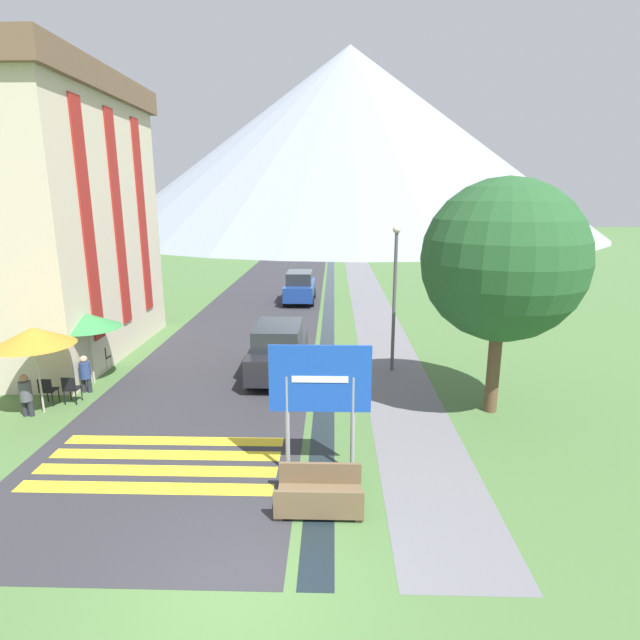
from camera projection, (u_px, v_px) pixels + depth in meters
The scene contains 20 objects.
ground_plane at pixel (307, 310), 27.16m from camera, with size 160.00×160.00×0.00m, color #476B38.
road at pixel (280, 280), 36.93m from camera, with size 6.40×60.00×0.01m.
footpath at pixel (363, 280), 36.77m from camera, with size 2.20×60.00×0.01m.
drainage_channel at pixel (330, 280), 36.83m from camera, with size 0.60×60.00×0.00m.
crosswalk_marking at pixel (161, 462), 11.50m from camera, with size 5.44×2.54×0.01m.
mountain_distant at pixel (349, 143), 81.87m from camera, with size 78.95×78.95×29.38m.
hotel_building at pixel (39, 208), 18.31m from camera, with size 6.26×9.07×10.31m.
road_sign at pixel (320, 389), 10.64m from camera, with size 2.19×0.11×2.95m.
footbridge at pixel (319, 496), 9.84m from camera, with size 1.70×1.10×0.65m.
parked_car_near at pixel (279, 349), 17.01m from camera, with size 1.86×4.23×1.82m.
parked_car_far at pixel (300, 287), 28.93m from camera, with size 1.75×3.91×1.82m.
cafe_chair_near_left at pixel (47, 389), 14.56m from camera, with size 0.40×0.40×0.85m.
cafe_chair_far_left at pixel (102, 356), 17.57m from camera, with size 0.40×0.40×0.85m.
cafe_chair_near_right at pixel (71, 387), 14.68m from camera, with size 0.40×0.40×0.85m.
cafe_umbrella_front_orange at pixel (33, 336), 13.69m from camera, with size 2.15×2.15×2.50m.
cafe_umbrella_middle_green at pixel (87, 321), 15.99m from camera, with size 2.08×2.08×2.34m.
person_seated_near at pixel (26, 393), 13.81m from camera, with size 0.32×0.32×1.23m.
person_seated_far at pixel (85, 372), 15.52m from camera, with size 0.32×0.32×1.20m.
streetlamp at pixel (395, 286), 16.97m from camera, with size 0.28×0.28×5.07m.
tree_by_path at pixel (503, 261), 13.28m from camera, with size 4.36×4.36×6.50m.
Camera 1 is at (1.45, -6.47, 5.95)m, focal length 28.00 mm.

